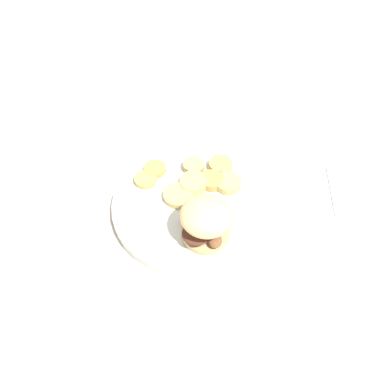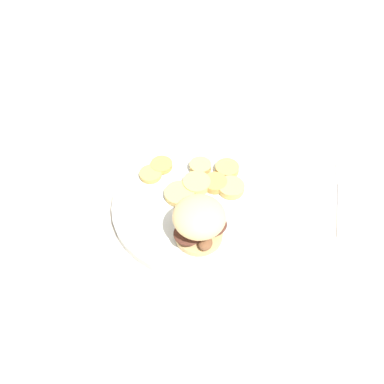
{
  "view_description": "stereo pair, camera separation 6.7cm",
  "coord_description": "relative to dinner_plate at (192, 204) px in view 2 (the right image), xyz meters",
  "views": [
    {
      "loc": [
        -0.28,
        0.33,
        0.56
      ],
      "look_at": [
        0.0,
        0.0,
        0.05
      ],
      "focal_mm": 35.0,
      "sensor_mm": 36.0,
      "label": 1
    },
    {
      "loc": [
        -0.33,
        0.28,
        0.56
      ],
      "look_at": [
        0.0,
        0.0,
        0.05
      ],
      "focal_mm": 35.0,
      "sensor_mm": 36.0,
      "label": 2
    }
  ],
  "objects": [
    {
      "name": "potato_round_6",
      "position": [
        0.02,
        -0.03,
        0.02
      ],
      "size": [
        0.05,
        0.05,
        0.01
      ],
      "primitive_type": "cylinder",
      "color": "#DBB766",
      "rests_on": "dinner_plate"
    },
    {
      "name": "potato_round_4",
      "position": [
        0.05,
        -0.06,
        0.02
      ],
      "size": [
        0.04,
        0.04,
        0.01
      ],
      "primitive_type": "cylinder",
      "color": "#DBB766",
      "rests_on": "dinner_plate"
    },
    {
      "name": "potato_round_7",
      "position": [
        0.1,
        -0.01,
        0.01
      ],
      "size": [
        0.04,
        0.04,
        0.01
      ],
      "primitive_type": "cylinder",
      "color": "tan",
      "rests_on": "dinner_plate"
    },
    {
      "name": "fork",
      "position": [
        -0.17,
        -0.24,
        -0.01
      ],
      "size": [
        0.12,
        0.16,
        0.0
      ],
      "color": "silver",
      "rests_on": "ground_plane"
    },
    {
      "name": "potato_round_2",
      "position": [
        0.01,
        -0.1,
        0.02
      ],
      "size": [
        0.05,
        0.05,
        0.01
      ],
      "primitive_type": "cylinder",
      "color": "tan",
      "rests_on": "dinner_plate"
    },
    {
      "name": "sandwich",
      "position": [
        -0.07,
        0.04,
        0.05
      ],
      "size": [
        0.1,
        0.1,
        0.08
      ],
      "color": "tan",
      "rests_on": "dinner_plate"
    },
    {
      "name": "potato_round_0",
      "position": [
        -0.0,
        -0.06,
        0.02
      ],
      "size": [
        0.05,
        0.05,
        0.01
      ],
      "primitive_type": "cylinder",
      "color": "tan",
      "rests_on": "dinner_plate"
    },
    {
      "name": "ground_plane",
      "position": [
        0.0,
        0.0,
        -0.01
      ],
      "size": [
        4.0,
        4.0,
        0.0
      ],
      "primitive_type": "plane",
      "color": "#B2A899"
    },
    {
      "name": "potato_round_5",
      "position": [
        0.1,
        0.02,
        0.01
      ],
      "size": [
        0.04,
        0.04,
        0.01
      ],
      "primitive_type": "cylinder",
      "color": "tan",
      "rests_on": "dinner_plate"
    },
    {
      "name": "dinner_plate",
      "position": [
        0.0,
        0.0,
        0.0
      ],
      "size": [
        0.3,
        0.3,
        0.02
      ],
      "color": "silver",
      "rests_on": "ground_plane"
    },
    {
      "name": "potato_round_1",
      "position": [
        0.02,
        0.01,
        0.01
      ],
      "size": [
        0.06,
        0.06,
        0.01
      ],
      "primitive_type": "cylinder",
      "color": "#DBB766",
      "rests_on": "dinner_plate"
    },
    {
      "name": "potato_round_3",
      "position": [
        -0.03,
        -0.07,
        0.02
      ],
      "size": [
        0.05,
        0.05,
        0.01
      ],
      "primitive_type": "cylinder",
      "color": "#DBB766",
      "rests_on": "dinner_plate"
    }
  ]
}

